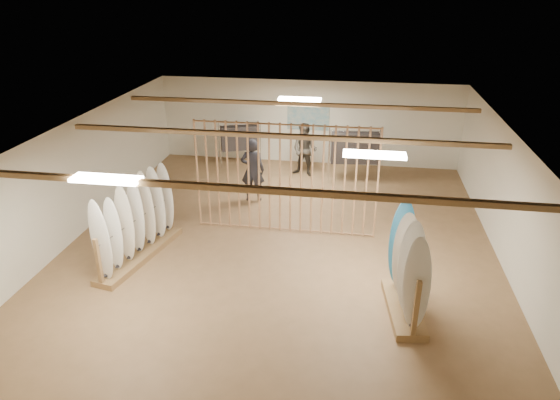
% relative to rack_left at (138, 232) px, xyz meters
% --- Properties ---
extents(floor, '(12.00, 12.00, 0.00)m').
position_rel_rack_left_xyz_m(floor, '(3.06, 1.03, -0.66)').
color(floor, '#916C46').
rests_on(floor, ground).
extents(ceiling, '(12.00, 12.00, 0.00)m').
position_rel_rack_left_xyz_m(ceiling, '(3.06, 1.03, 2.14)').
color(ceiling, gray).
rests_on(ceiling, ground).
extents(wall_back, '(12.00, 0.00, 12.00)m').
position_rel_rack_left_xyz_m(wall_back, '(3.06, 7.03, 0.74)').
color(wall_back, white).
rests_on(wall_back, ground).
extents(wall_front, '(12.00, 0.00, 12.00)m').
position_rel_rack_left_xyz_m(wall_front, '(3.06, -4.97, 0.74)').
color(wall_front, white).
rests_on(wall_front, ground).
extents(wall_left, '(0.00, 12.00, 12.00)m').
position_rel_rack_left_xyz_m(wall_left, '(-1.94, 1.03, 0.74)').
color(wall_left, white).
rests_on(wall_left, ground).
extents(wall_right, '(0.00, 12.00, 12.00)m').
position_rel_rack_left_xyz_m(wall_right, '(8.06, 1.03, 0.74)').
color(wall_right, white).
rests_on(wall_right, ground).
extents(ceiling_slats, '(9.50, 6.12, 0.10)m').
position_rel_rack_left_xyz_m(ceiling_slats, '(3.06, 1.03, 2.06)').
color(ceiling_slats, '#997345').
rests_on(ceiling_slats, ground).
extents(light_panels, '(1.20, 0.35, 0.06)m').
position_rel_rack_left_xyz_m(light_panels, '(3.06, 1.03, 2.08)').
color(light_panels, white).
rests_on(light_panels, ground).
extents(bamboo_partition, '(4.45, 0.05, 2.78)m').
position_rel_rack_left_xyz_m(bamboo_partition, '(3.06, 1.83, 0.74)').
color(bamboo_partition, tan).
rests_on(bamboo_partition, ground).
extents(poster, '(1.40, 0.03, 0.90)m').
position_rel_rack_left_xyz_m(poster, '(3.06, 7.01, 0.94)').
color(poster, teal).
rests_on(poster, ground).
extents(rack_left, '(1.07, 2.79, 1.92)m').
position_rel_rack_left_xyz_m(rack_left, '(0.00, 0.00, 0.00)').
color(rack_left, '#997345').
rests_on(rack_left, floor).
extents(rack_right, '(0.78, 1.84, 2.08)m').
position_rel_rack_left_xyz_m(rack_right, '(5.79, -1.13, 0.04)').
color(rack_right, '#997345').
rests_on(rack_right, floor).
extents(clothing_rack_a, '(1.28, 0.78, 1.44)m').
position_rel_rack_left_xyz_m(clothing_rack_a, '(0.83, 6.43, 0.28)').
color(clothing_rack_a, silver).
rests_on(clothing_rack_a, floor).
extents(clothing_rack_b, '(1.54, 0.55, 1.66)m').
position_rel_rack_left_xyz_m(clothing_rack_b, '(4.66, 5.51, 0.42)').
color(clothing_rack_b, silver).
rests_on(clothing_rack_b, floor).
extents(shopper_a, '(0.78, 0.55, 2.06)m').
position_rel_rack_left_xyz_m(shopper_a, '(1.88, 3.56, 0.37)').
color(shopper_a, '#23232A').
rests_on(shopper_a, floor).
extents(shopper_b, '(1.09, 0.95, 1.93)m').
position_rel_rack_left_xyz_m(shopper_b, '(3.11, 5.75, 0.31)').
color(shopper_b, '#2F2B24').
rests_on(shopper_b, floor).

